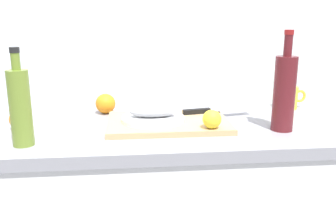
% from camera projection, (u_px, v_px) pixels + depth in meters
% --- Properties ---
extents(back_wall, '(3.20, 0.05, 2.50)m').
position_uv_depth(back_wall, '(126.00, 25.00, 1.55)').
color(back_wall, silver).
rests_on(back_wall, ground_plane).
extents(cutting_board, '(0.43, 0.29, 0.02)m').
position_uv_depth(cutting_board, '(168.00, 123.00, 1.32)').
color(cutting_board, tan).
rests_on(cutting_board, kitchen_counter).
extents(white_plate, '(0.23, 0.23, 0.01)m').
position_uv_depth(white_plate, '(153.00, 119.00, 1.31)').
color(white_plate, white).
rests_on(white_plate, cutting_board).
extents(fish_fillet, '(0.17, 0.07, 0.04)m').
position_uv_depth(fish_fillet, '(153.00, 112.00, 1.30)').
color(fish_fillet, gray).
rests_on(fish_fillet, white_plate).
extents(chef_knife, '(0.29, 0.09, 0.02)m').
position_uv_depth(chef_knife, '(209.00, 110.00, 1.42)').
color(chef_knife, silver).
rests_on(chef_knife, cutting_board).
extents(lemon_0, '(0.06, 0.06, 0.06)m').
position_uv_depth(lemon_0, '(212.00, 119.00, 1.21)').
color(lemon_0, yellow).
rests_on(lemon_0, cutting_board).
extents(olive_oil_bottle, '(0.06, 0.06, 0.30)m').
position_uv_depth(olive_oil_bottle, '(20.00, 106.00, 1.08)').
color(olive_oil_bottle, olive).
rests_on(olive_oil_bottle, kitchen_counter).
extents(wine_bottle, '(0.07, 0.07, 0.34)m').
position_uv_depth(wine_bottle, '(284.00, 92.00, 1.23)').
color(wine_bottle, '#59191E').
rests_on(wine_bottle, kitchen_counter).
extents(coffee_mug_0, '(0.13, 0.09, 0.10)m').
position_uv_depth(coffee_mug_0, '(288.00, 97.00, 1.56)').
color(coffee_mug_0, yellow).
rests_on(coffee_mug_0, kitchen_counter).
extents(orange_1, '(0.08, 0.08, 0.08)m').
position_uv_depth(orange_1, '(105.00, 104.00, 1.48)').
color(orange_1, orange).
rests_on(orange_1, kitchen_counter).
extents(orange_2, '(0.07, 0.07, 0.07)m').
position_uv_depth(orange_2, '(20.00, 119.00, 1.26)').
color(orange_2, orange).
rests_on(orange_2, kitchen_counter).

